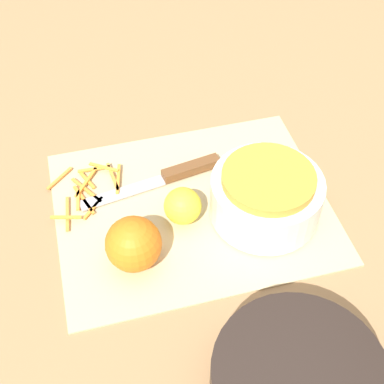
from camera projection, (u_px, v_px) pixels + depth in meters
name	position (u px, v px, depth m)	size (l,w,h in m)	color
ground_plane	(192.00, 207.00, 0.85)	(4.00, 4.00, 0.00)	#9E754C
cutting_board	(192.00, 206.00, 0.85)	(0.43, 0.34, 0.01)	#CCB284
bowl_speckled	(266.00, 195.00, 0.80)	(0.17, 0.17, 0.08)	silver
bowl_dark	(297.00, 384.00, 0.62)	(0.20, 0.20, 0.07)	black
knife	(176.00, 174.00, 0.88)	(0.24, 0.06, 0.02)	brown
orange_left	(133.00, 244.00, 0.74)	(0.08, 0.08, 0.08)	orange
lemon	(183.00, 206.00, 0.80)	(0.06, 0.06, 0.06)	yellow
peel_pile	(88.00, 189.00, 0.86)	(0.13, 0.13, 0.01)	orange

